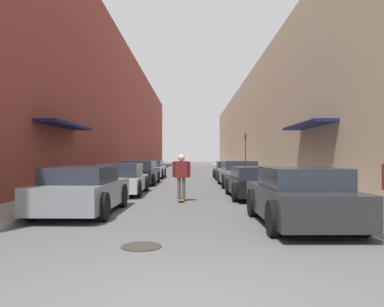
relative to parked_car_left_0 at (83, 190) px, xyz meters
name	(u,v)px	position (x,y,z in m)	size (l,w,h in m)	color
ground	(190,175)	(2.79, 21.22, -0.64)	(152.09, 152.09, 0.00)	#515154
curb_strip_left	(145,171)	(-1.90, 28.14, -0.58)	(1.80, 69.13, 0.12)	gray
curb_strip_right	(236,171)	(7.47, 28.14, -0.58)	(1.80, 69.13, 0.12)	gray
building_row_left	(117,115)	(-4.80, 28.13, 5.17)	(4.90, 69.13, 11.62)	brown
building_row_right	(264,126)	(10.37, 28.13, 4.04)	(4.90, 69.13, 9.36)	tan
parked_car_left_0	(83,190)	(0.00, 0.00, 0.00)	(1.93, 4.06, 1.29)	gray
parked_car_left_1	(122,179)	(0.09, 5.13, -0.02)	(1.94, 3.98, 1.28)	#B7B7BC
parked_car_left_2	(141,173)	(0.09, 10.82, 0.00)	(1.94, 4.65, 1.32)	black
parked_car_left_3	(152,169)	(0.07, 16.45, 0.00)	(1.94, 4.05, 1.30)	silver
parked_car_right_0	(301,197)	(5.46, -1.75, 0.01)	(1.93, 4.05, 1.32)	#232326
parked_car_right_1	(257,182)	(5.43, 3.85, -0.05)	(2.06, 4.07, 1.18)	black
parked_car_right_2	(239,174)	(5.43, 9.30, 0.02)	(1.94, 4.69, 1.33)	gray
parked_car_right_3	(229,171)	(5.51, 15.45, -0.05)	(1.96, 4.51, 1.22)	black
skateboarder	(182,172)	(2.64, 2.75, 0.37)	(0.63, 0.78, 1.64)	brown
manhole_cover	(142,246)	(2.13, -3.77, -0.63)	(0.70, 0.70, 0.02)	#332D28
traffic_light	(246,149)	(7.58, 21.64, 1.59)	(0.16, 0.22, 3.40)	#2D2D2D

